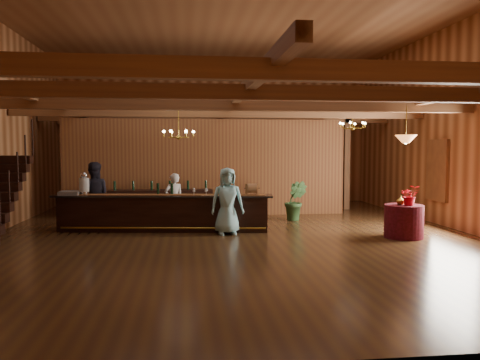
{
  "coord_description": "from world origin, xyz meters",
  "views": [
    {
      "loc": [
        -1.17,
        -11.53,
        2.2
      ],
      "look_at": [
        0.22,
        0.42,
        1.36
      ],
      "focal_mm": 35.0,
      "sensor_mm": 36.0,
      "label": 1
    }
  ],
  "objects": [
    {
      "name": "round_table",
      "position": [
        4.11,
        -0.78,
        0.4
      ],
      "size": [
        0.93,
        0.93,
        0.8
      ],
      "primitive_type": "cylinder",
      "color": "maroon",
      "rests_on": "floor"
    },
    {
      "name": "floor_plant",
      "position": [
        2.1,
        2.16,
        0.6
      ],
      "size": [
        0.82,
        0.75,
        1.2
      ],
      "primitive_type": "imported",
      "rotation": [
        0.0,
        0.0,
        -0.39
      ],
      "color": "#2E5228",
      "rests_on": "floor"
    },
    {
      "name": "glass_rack_tray",
      "position": [
        -4.2,
        1.11,
        1.01
      ],
      "size": [
        0.5,
        0.5,
        0.1
      ],
      "primitive_type": "cube",
      "color": "gray",
      "rests_on": "tasting_bar"
    },
    {
      "name": "raffle_drum",
      "position": [
        0.54,
        0.49,
        1.13
      ],
      "size": [
        0.34,
        0.24,
        0.3
      ],
      "color": "#986539",
      "rests_on": "tasting_bar"
    },
    {
      "name": "partition_wall",
      "position": [
        -0.5,
        3.5,
        1.55
      ],
      "size": [
        9.0,
        0.18,
        3.1
      ],
      "primitive_type": "cube",
      "color": "brown",
      "rests_on": "floor"
    },
    {
      "name": "staff_second",
      "position": [
        -3.68,
        1.57,
        0.9
      ],
      "size": [
        0.96,
        0.79,
        1.8
      ],
      "primitive_type": "imported",
      "rotation": [
        0.0,
        0.0,
        3.27
      ],
      "color": "black",
      "rests_on": "floor"
    },
    {
      "name": "support_posts",
      "position": [
        0.0,
        -0.5,
        1.6
      ],
      "size": [
        9.2,
        10.2,
        3.2
      ],
      "color": "#945B31",
      "rests_on": "floor"
    },
    {
      "name": "wall_right",
      "position": [
        6.0,
        0.0,
        2.75
      ],
      "size": [
        0.1,
        14.0,
        5.5
      ],
      "primitive_type": "cube",
      "color": "#B97A4A",
      "rests_on": "floor"
    },
    {
      "name": "backroom_boxes",
      "position": [
        -0.29,
        5.5,
        0.53
      ],
      "size": [
        4.1,
        0.6,
        1.1
      ],
      "color": "black",
      "rests_on": "floor"
    },
    {
      "name": "window_right_back",
      "position": [
        5.95,
        1.0,
        1.55
      ],
      "size": [
        0.12,
        1.05,
        1.75
      ],
      "primitive_type": "cube",
      "color": "white",
      "rests_on": "wall_right"
    },
    {
      "name": "chandelier_left",
      "position": [
        -1.35,
        0.74,
        2.56
      ],
      "size": [
        0.8,
        0.8,
        0.8
      ],
      "color": "gold",
      "rests_on": "beam_grid"
    },
    {
      "name": "backbar_shelf",
      "position": [
        -1.94,
        3.01,
        0.45
      ],
      "size": [
        3.19,
        0.53,
        0.9
      ],
      "primitive_type": "cube",
      "rotation": [
        0.0,
        0.0,
        -0.01
      ],
      "color": "black",
      "rests_on": "floor"
    },
    {
      "name": "tasting_bar",
      "position": [
        -1.76,
        0.84,
        0.49
      ],
      "size": [
        5.78,
        1.45,
        0.97
      ],
      "rotation": [
        0.0,
        0.0,
        -0.13
      ],
      "color": "black",
      "rests_on": "floor"
    },
    {
      "name": "chandelier_right",
      "position": [
        3.8,
        2.02,
        2.86
      ],
      "size": [
        0.8,
        0.8,
        0.49
      ],
      "color": "gold",
      "rests_on": "beam_grid"
    },
    {
      "name": "table_flowers",
      "position": [
        4.18,
        -0.91,
        1.05
      ],
      "size": [
        0.52,
        0.47,
        0.49
      ],
      "primitive_type": "imported",
      "rotation": [
        0.0,
        0.0,
        -0.21
      ],
      "color": "red",
      "rests_on": "round_table"
    },
    {
      "name": "wall_front",
      "position": [
        0.0,
        -7.0,
        2.75
      ],
      "size": [
        12.0,
        0.1,
        5.5
      ],
      "primitive_type": "cube",
      "color": "#B97A4A",
      "rests_on": "floor"
    },
    {
      "name": "beverage_dispenser",
      "position": [
        -3.84,
        1.16,
        1.24
      ],
      "size": [
        0.26,
        0.26,
        0.6
      ],
      "color": "silver",
      "rests_on": "tasting_bar"
    },
    {
      "name": "floor",
      "position": [
        0.0,
        0.0,
        0.0
      ],
      "size": [
        14.0,
        14.0,
        0.0
      ],
      "primitive_type": "plane",
      "color": "#4B3017",
      "rests_on": "ground"
    },
    {
      "name": "bartender",
      "position": [
        -1.51,
        1.63,
        0.74
      ],
      "size": [
        0.63,
        0.52,
        1.48
      ],
      "primitive_type": "imported",
      "rotation": [
        0.0,
        0.0,
        3.49
      ],
      "color": "silver",
      "rests_on": "floor"
    },
    {
      "name": "guest",
      "position": [
        -0.13,
        0.15,
        0.85
      ],
      "size": [
        0.86,
        0.59,
        1.69
      ],
      "primitive_type": "imported",
      "rotation": [
        0.0,
        0.0,
        0.07
      ],
      "color": "#94D7E0",
      "rests_on": "floor"
    },
    {
      "name": "bar_bottle_1",
      "position": [
        -1.54,
        0.92,
        1.11
      ],
      "size": [
        0.07,
        0.07,
        0.3
      ],
      "primitive_type": "cylinder",
      "color": "black",
      "rests_on": "tasting_bar"
    },
    {
      "name": "table_vase",
      "position": [
        4.03,
        -0.72,
        0.97
      ],
      "size": [
        0.17,
        0.17,
        0.33
      ],
      "primitive_type": "imported",
      "rotation": [
        0.0,
        0.0,
        -0.02
      ],
      "color": "gold",
      "rests_on": "round_table"
    },
    {
      "name": "wall_back",
      "position": [
        0.0,
        7.0,
        2.75
      ],
      "size": [
        12.0,
        0.1,
        5.5
      ],
      "primitive_type": "cube",
      "color": "#B97A4A",
      "rests_on": "floor"
    },
    {
      "name": "ceiling",
      "position": [
        0.0,
        0.0,
        5.5
      ],
      "size": [
        14.0,
        14.0,
        0.0
      ],
      "primitive_type": "plane",
      "rotation": [
        3.14,
        0.0,
        0.0
      ],
      "color": "brown",
      "rests_on": "wall_back"
    },
    {
      "name": "beam_grid",
      "position": [
        0.0,
        0.51,
        3.24
      ],
      "size": [
        11.9,
        13.9,
        0.39
      ],
      "color": "#945B31",
      "rests_on": "wall_left"
    },
    {
      "name": "pendant_lamp",
      "position": [
        4.11,
        -0.78,
        2.4
      ],
      "size": [
        0.52,
        0.52,
        0.9
      ],
      "color": "gold",
      "rests_on": "beam_grid"
    },
    {
      "name": "bar_bottle_0",
      "position": [
        -1.91,
        0.97,
        1.11
      ],
      "size": [
        0.07,
        0.07,
        0.3
      ],
      "primitive_type": "cylinder",
      "color": "black",
      "rests_on": "tasting_bar"
    }
  ]
}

